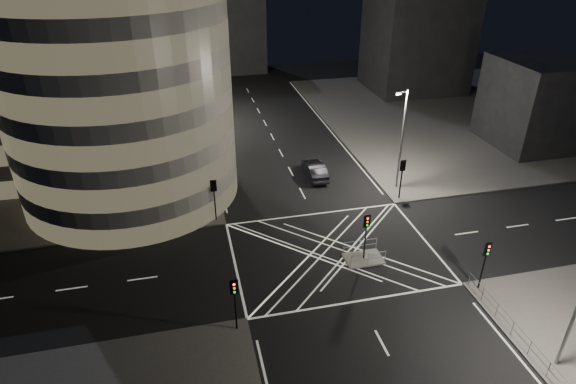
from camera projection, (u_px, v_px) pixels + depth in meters
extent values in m
plane|color=black|center=(333.00, 252.00, 38.99)|extent=(120.00, 120.00, 0.00)
cube|color=#4A4745|center=(26.00, 151.00, 56.23)|extent=(42.00, 42.00, 0.15)
cube|color=#4A4745|center=(471.00, 113.00, 67.71)|extent=(42.00, 42.00, 0.15)
cube|color=slate|center=(363.00, 259.00, 38.08)|extent=(3.00, 2.00, 0.15)
cylinder|color=gray|center=(114.00, 65.00, 41.63)|extent=(20.00, 20.00, 25.00)
cube|color=gray|center=(18.00, 46.00, 48.18)|extent=(20.00, 18.00, 25.00)
cube|color=gray|center=(87.00, 27.00, 65.03)|extent=(24.00, 16.00, 22.00)
cube|color=black|center=(417.00, 40.00, 74.53)|extent=(14.00, 12.00, 15.00)
cube|color=black|center=(539.00, 102.00, 56.07)|extent=(10.00, 10.00, 10.00)
cube|color=black|center=(211.00, 19.00, 83.28)|extent=(18.00, 8.00, 18.00)
cylinder|color=black|center=(194.00, 193.00, 43.64)|extent=(0.32, 0.32, 3.60)
ellipsoid|color=black|center=(190.00, 162.00, 42.16)|extent=(4.61, 4.61, 5.31)
cylinder|color=black|center=(190.00, 166.00, 48.83)|extent=(0.32, 0.32, 3.28)
ellipsoid|color=black|center=(188.00, 140.00, 47.43)|extent=(4.58, 4.58, 5.27)
cylinder|color=black|center=(187.00, 143.00, 53.89)|extent=(0.32, 0.32, 3.50)
ellipsoid|color=black|center=(185.00, 119.00, 52.57)|extent=(3.60, 3.60, 4.14)
cylinder|color=black|center=(185.00, 125.00, 59.05)|extent=(0.32, 0.32, 3.31)
ellipsoid|color=black|center=(183.00, 102.00, 57.65)|extent=(4.49, 4.49, 5.16)
cylinder|color=black|center=(183.00, 110.00, 64.24)|extent=(0.32, 0.32, 3.00)
ellipsoid|color=black|center=(181.00, 90.00, 62.96)|extent=(4.20, 4.20, 4.83)
cylinder|color=black|center=(215.00, 205.00, 42.25)|extent=(0.12, 0.12, 3.00)
cube|color=black|center=(213.00, 186.00, 41.30)|extent=(0.28, 0.22, 0.90)
cube|color=black|center=(213.00, 186.00, 41.30)|extent=(0.55, 0.04, 1.10)
cylinder|color=black|center=(236.00, 311.00, 30.66)|extent=(0.12, 0.12, 3.00)
cube|color=black|center=(234.00, 287.00, 29.71)|extent=(0.28, 0.22, 0.90)
cube|color=black|center=(234.00, 287.00, 29.71)|extent=(0.55, 0.04, 1.10)
cylinder|color=black|center=(401.00, 184.00, 45.73)|extent=(0.12, 0.12, 3.00)
cube|color=black|center=(403.00, 166.00, 44.79)|extent=(0.28, 0.22, 0.90)
cube|color=black|center=(403.00, 166.00, 44.79)|extent=(0.55, 0.04, 1.10)
cylinder|color=black|center=(482.00, 272.00, 34.14)|extent=(0.12, 0.12, 3.00)
cube|color=black|center=(488.00, 249.00, 33.20)|extent=(0.28, 0.22, 0.90)
cube|color=black|center=(488.00, 249.00, 33.20)|extent=(0.55, 0.04, 1.10)
cylinder|color=black|center=(365.00, 242.00, 37.31)|extent=(0.12, 0.12, 3.00)
cube|color=black|center=(367.00, 221.00, 36.37)|extent=(0.28, 0.22, 0.90)
cube|color=black|center=(367.00, 221.00, 36.37)|extent=(0.55, 0.04, 1.10)
cylinder|color=slate|center=(199.00, 146.00, 44.85)|extent=(0.20, 0.20, 10.00)
cylinder|color=slate|center=(200.00, 96.00, 42.59)|extent=(0.90, 0.10, 0.10)
cube|color=slate|center=(205.00, 96.00, 42.72)|extent=(0.50, 0.25, 0.18)
cube|color=white|center=(205.00, 98.00, 42.78)|extent=(0.42, 0.20, 0.05)
cylinder|color=slate|center=(190.00, 90.00, 60.19)|extent=(0.20, 0.20, 10.00)
cylinder|color=slate|center=(189.00, 51.00, 57.93)|extent=(0.90, 0.10, 0.10)
cube|color=slate|center=(193.00, 51.00, 58.07)|extent=(0.50, 0.25, 0.18)
cube|color=white|center=(193.00, 52.00, 58.12)|extent=(0.42, 0.20, 0.05)
cylinder|color=slate|center=(402.00, 141.00, 46.05)|extent=(0.20, 0.20, 10.00)
cylinder|color=slate|center=(403.00, 92.00, 43.61)|extent=(0.90, 0.10, 0.10)
cube|color=slate|center=(399.00, 93.00, 43.57)|extent=(0.50, 0.25, 0.18)
cube|color=white|center=(398.00, 94.00, 43.63)|extent=(0.42, 0.20, 0.05)
cube|color=slate|center=(521.00, 337.00, 29.94)|extent=(0.06, 11.70, 1.10)
cube|color=slate|center=(368.00, 259.00, 37.01)|extent=(2.80, 0.06, 1.10)
cube|color=slate|center=(360.00, 246.00, 38.54)|extent=(2.80, 0.06, 1.10)
imported|color=black|center=(315.00, 170.00, 50.24)|extent=(1.85, 5.10, 1.67)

